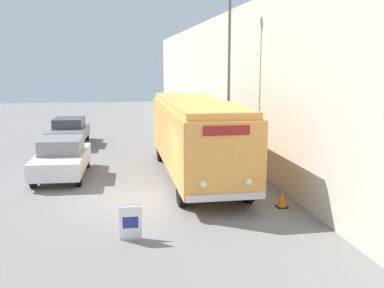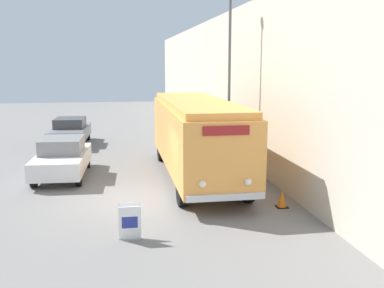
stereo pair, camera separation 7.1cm
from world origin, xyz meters
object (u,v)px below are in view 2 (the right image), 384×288
at_px(traffic_cone, 282,199).
at_px(sign_board, 130,223).
at_px(vintage_bus, 197,134).
at_px(parked_car_near, 62,157).
at_px(streetlamp, 230,57).
at_px(parked_car_mid, 70,131).

bearing_deg(traffic_cone, sign_board, -159.18).
distance_m(vintage_bus, parked_car_near, 5.62).
bearing_deg(streetlamp, traffic_cone, -85.13).
relative_size(streetlamp, parked_car_near, 1.70).
relative_size(vintage_bus, sign_board, 10.44).
bearing_deg(sign_board, parked_car_mid, 101.23).
bearing_deg(vintage_bus, parked_car_mid, 124.00).
relative_size(parked_car_near, traffic_cone, 8.02).
bearing_deg(parked_car_near, streetlamp, 2.89).
height_order(vintage_bus, streetlamp, streetlamp).
bearing_deg(parked_car_mid, vintage_bus, -52.81).
distance_m(sign_board, parked_car_mid, 15.05).
bearing_deg(traffic_cone, parked_car_near, 144.46).
height_order(vintage_bus, parked_car_near, vintage_bus).
relative_size(sign_board, traffic_cone, 1.68).
bearing_deg(parked_car_near, traffic_cone, -32.98).
relative_size(streetlamp, traffic_cone, 13.62).
relative_size(parked_car_mid, traffic_cone, 7.92).
distance_m(vintage_bus, sign_board, 6.91).
bearing_deg(streetlamp, sign_board, -121.76).
height_order(sign_board, parked_car_mid, parked_car_mid).
xyz_separation_m(streetlamp, traffic_cone, (0.46, -5.39, -4.61)).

